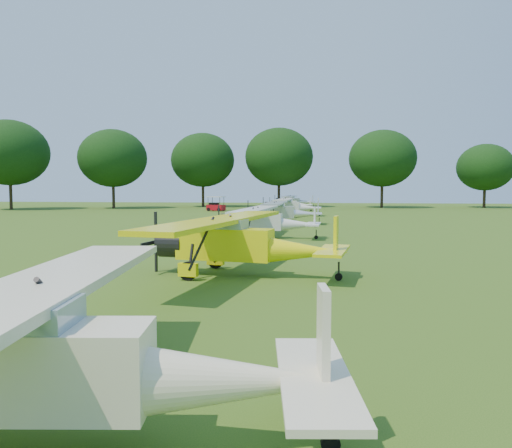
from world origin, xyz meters
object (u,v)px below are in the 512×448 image
at_px(aircraft_4, 282,210).
at_px(golf_cart, 216,206).
at_px(aircraft_6, 289,203).
at_px(aircraft_7, 293,200).
at_px(aircraft_3, 265,219).
at_px(aircraft_5, 290,205).
at_px(aircraft_1, 58,354).
at_px(aircraft_2, 239,239).

distance_m(aircraft_4, golf_cart, 25.33).
distance_m(aircraft_6, aircraft_7, 11.06).
bearing_deg(golf_cart, aircraft_6, 26.91).
distance_m(aircraft_3, aircraft_6, 37.02).
relative_size(aircraft_3, aircraft_7, 1.02).
xyz_separation_m(aircraft_5, aircraft_7, (-0.81, 22.90, -0.04)).
distance_m(aircraft_3, golf_cart, 36.89).
xyz_separation_m(aircraft_3, aircraft_5, (0.09, 25.18, 0.02)).
bearing_deg(aircraft_6, aircraft_4, -88.92).
bearing_deg(golf_cart, aircraft_7, 69.57).
relative_size(aircraft_5, aircraft_7, 1.03).
relative_size(aircraft_4, aircraft_6, 1.11).
bearing_deg(aircraft_7, aircraft_5, -84.78).
xyz_separation_m(aircraft_1, aircraft_5, (-0.23, 50.85, 0.01)).
xyz_separation_m(aircraft_3, aircraft_4, (0.16, 12.40, 0.01)).
relative_size(aircraft_2, aircraft_6, 1.23).
bearing_deg(aircraft_1, aircraft_2, 82.04).
relative_size(aircraft_1, aircraft_4, 1.01).
bearing_deg(aircraft_1, aircraft_7, 83.85).
bearing_deg(golf_cart, aircraft_5, -26.27).
xyz_separation_m(aircraft_7, golf_cart, (-9.86, -12.74, -0.52)).
bearing_deg(aircraft_2, aircraft_3, 100.70).
relative_size(aircraft_1, aircraft_3, 1.01).
xyz_separation_m(aircraft_6, golf_cart, (-9.92, -1.68, -0.43)).
distance_m(aircraft_2, golf_cart, 50.05).
bearing_deg(aircraft_6, aircraft_3, -89.80).
bearing_deg(aircraft_4, aircraft_2, -88.94).
xyz_separation_m(aircraft_2, aircraft_4, (-0.38, 25.86, -0.12)).
relative_size(aircraft_5, golf_cart, 4.07).
distance_m(aircraft_5, aircraft_6, 11.86).
xyz_separation_m(aircraft_1, aircraft_7, (-1.04, 73.75, -0.03)).
distance_m(aircraft_7, golf_cart, 16.12).
bearing_deg(aircraft_1, aircraft_6, 83.94).
bearing_deg(aircraft_5, aircraft_1, -88.28).
xyz_separation_m(aircraft_1, aircraft_6, (-0.98, 62.69, -0.13)).
distance_m(aircraft_4, aircraft_6, 24.63).
height_order(aircraft_3, aircraft_5, aircraft_5).
height_order(aircraft_1, golf_cart, aircraft_1).
relative_size(aircraft_1, aircraft_2, 0.91).
height_order(aircraft_4, aircraft_6, aircraft_4).
relative_size(aircraft_2, aircraft_3, 1.11).
xyz_separation_m(aircraft_2, aircraft_7, (-1.26, 61.54, -0.15)).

